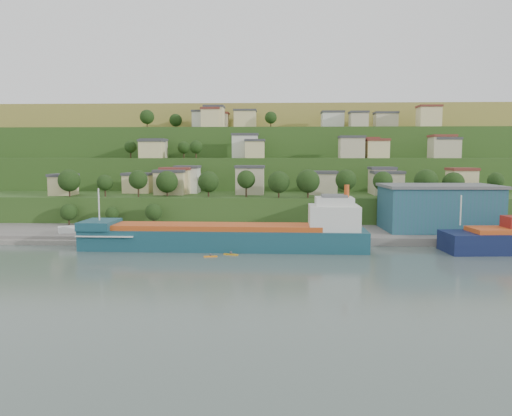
{
  "coord_description": "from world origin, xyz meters",
  "views": [
    {
      "loc": [
        0.59,
        -110.42,
        22.53
      ],
      "look_at": [
        -4.35,
        15.0,
        9.59
      ],
      "focal_mm": 35.0,
      "sensor_mm": 36.0,
      "label": 1
    }
  ],
  "objects_px": {
    "warehouse": "(438,207)",
    "caravan": "(69,231)",
    "cargo_ship_near": "(233,238)",
    "kayak_orange": "(211,256)"
  },
  "relations": [
    {
      "from": "cargo_ship_near",
      "to": "caravan",
      "type": "distance_m",
      "value": 46.78
    },
    {
      "from": "cargo_ship_near",
      "to": "caravan",
      "type": "xyz_separation_m",
      "value": [
        -45.38,
        11.35,
        -0.31
      ]
    },
    {
      "from": "cargo_ship_near",
      "to": "kayak_orange",
      "type": "relative_size",
      "value": 22.21
    },
    {
      "from": "warehouse",
      "to": "kayak_orange",
      "type": "bearing_deg",
      "value": -154.78
    },
    {
      "from": "warehouse",
      "to": "caravan",
      "type": "height_order",
      "value": "warehouse"
    },
    {
      "from": "kayak_orange",
      "to": "caravan",
      "type": "bearing_deg",
      "value": 142.4
    },
    {
      "from": "warehouse",
      "to": "kayak_orange",
      "type": "height_order",
      "value": "warehouse"
    },
    {
      "from": "caravan",
      "to": "cargo_ship_near",
      "type": "bearing_deg",
      "value": -37.99
    },
    {
      "from": "cargo_ship_near",
      "to": "kayak_orange",
      "type": "xyz_separation_m",
      "value": [
        -4.28,
        -9.69,
        -2.62
      ]
    },
    {
      "from": "warehouse",
      "to": "caravan",
      "type": "distance_m",
      "value": 101.84
    }
  ]
}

